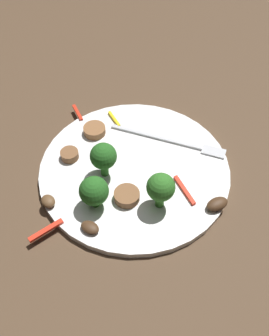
{
  "coord_description": "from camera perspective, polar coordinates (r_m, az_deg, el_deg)",
  "views": [
    {
      "loc": [
        0.02,
        -0.36,
        0.45
      ],
      "look_at": [
        0.0,
        0.0,
        0.01
      ],
      "focal_mm": 42.27,
      "sensor_mm": 36.0,
      "label": 1
    }
  ],
  "objects": [
    {
      "name": "mushroom_2",
      "position": [
        0.54,
        -12.35,
        -4.7
      ],
      "size": [
        0.03,
        0.03,
        0.01
      ],
      "primitive_type": "ellipsoid",
      "rotation": [
        0.0,
        0.0,
        2.26
      ],
      "color": "brown",
      "rests_on": "plate"
    },
    {
      "name": "sausage_slice_2",
      "position": [
        0.53,
        -1.12,
        -4.05
      ],
      "size": [
        0.04,
        0.04,
        0.01
      ],
      "primitive_type": "cylinder",
      "rotation": [
        0.0,
        0.0,
        0.23
      ],
      "color": "brown",
      "rests_on": "plate"
    },
    {
      "name": "sausage_slice_1",
      "position": [
        0.62,
        -5.8,
        5.44
      ],
      "size": [
        0.05,
        0.05,
        0.01
      ],
      "primitive_type": "cylinder",
      "rotation": [
        0.0,
        0.0,
        2.45
      ],
      "color": "brown",
      "rests_on": "plate"
    },
    {
      "name": "broccoli_floret_2",
      "position": [
        0.5,
        3.81,
        -2.89
      ],
      "size": [
        0.04,
        0.04,
        0.06
      ],
      "color": "#347525",
      "rests_on": "plate"
    },
    {
      "name": "plate",
      "position": [
        0.57,
        0.0,
        -0.32
      ],
      "size": [
        0.27,
        0.27,
        0.01
      ],
      "primitive_type": "cylinder",
      "color": "white",
      "rests_on": "ground_plane"
    },
    {
      "name": "ground_plane",
      "position": [
        0.58,
        0.0,
        -0.64
      ],
      "size": [
        1.4,
        1.4,
        0.0
      ],
      "primitive_type": "plane",
      "color": "#4C3826"
    },
    {
      "name": "sausage_slice_0",
      "position": [
        0.59,
        -9.35,
        1.91
      ],
      "size": [
        0.03,
        0.03,
        0.01
      ],
      "primitive_type": "cylinder",
      "rotation": [
        0.0,
        0.0,
        1.48
      ],
      "color": "brown",
      "rests_on": "plate"
    },
    {
      "name": "pepper_strip_1",
      "position": [
        0.55,
        7.21,
        -3.17
      ],
      "size": [
        0.03,
        0.05,
        0.0
      ],
      "primitive_type": "cube",
      "rotation": [
        0.0,
        0.0,
        5.2
      ],
      "color": "red",
      "rests_on": "plate"
    },
    {
      "name": "broccoli_floret_1",
      "position": [
        0.54,
        -4.5,
        1.62
      ],
      "size": [
        0.04,
        0.04,
        0.06
      ],
      "color": "#296420",
      "rests_on": "plate"
    },
    {
      "name": "mushroom_0",
      "position": [
        0.54,
        11.83,
        -5.1
      ],
      "size": [
        0.04,
        0.03,
        0.01
      ],
      "primitive_type": "ellipsoid",
      "rotation": [
        0.0,
        0.0,
        0.53
      ],
      "color": "#422B19",
      "rests_on": "plate"
    },
    {
      "name": "broccoli_floret_0",
      "position": [
        0.51,
        -5.87,
        -3.35
      ],
      "size": [
        0.04,
        0.04,
        0.05
      ],
      "color": "#296420",
      "rests_on": "plate"
    },
    {
      "name": "mushroom_1",
      "position": [
        0.51,
        -6.45,
        -8.52
      ],
      "size": [
        0.03,
        0.03,
        0.01
      ],
      "primitive_type": "ellipsoid",
      "rotation": [
        0.0,
        0.0,
        5.79
      ],
      "color": "#422B19",
      "rests_on": "plate"
    },
    {
      "name": "pepper_strip_2",
      "position": [
        0.52,
        -12.65,
        -8.77
      ],
      "size": [
        0.04,
        0.04,
        0.0
      ],
      "primitive_type": "cube",
      "rotation": [
        0.0,
        0.0,
        3.84
      ],
      "color": "red",
      "rests_on": "plate"
    },
    {
      "name": "fork",
      "position": [
        0.6,
        5.98,
        3.74
      ],
      "size": [
        0.18,
        0.06,
        0.0
      ],
      "rotation": [
        0.0,
        0.0,
        -0.29
      ],
      "color": "silver",
      "rests_on": "plate"
    },
    {
      "name": "pepper_strip_0",
      "position": [
        0.64,
        -2.94,
        7.04
      ],
      "size": [
        0.02,
        0.03,
        0.0
      ],
      "primitive_type": "cube",
      "rotation": [
        0.0,
        0.0,
        5.25
      ],
      "color": "yellow",
      "rests_on": "plate"
    },
    {
      "name": "pepper_strip_3",
      "position": [
        0.65,
        -8.22,
        7.94
      ],
      "size": [
        0.02,
        0.04,
        0.0
      ],
      "primitive_type": "cube",
      "rotation": [
        0.0,
        0.0,
        5.19
      ],
      "color": "red",
      "rests_on": "plate"
    }
  ]
}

